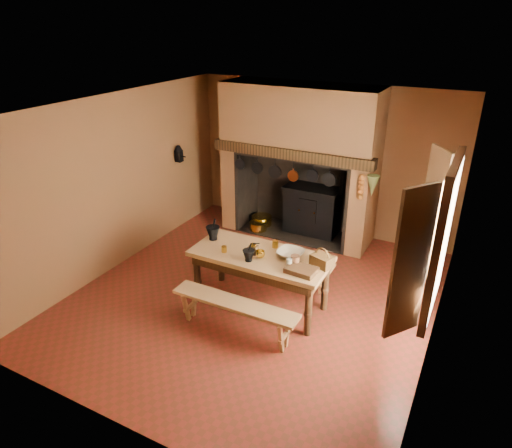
{
  "coord_description": "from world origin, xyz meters",
  "views": [
    {
      "loc": [
        2.69,
        -5.14,
        3.88
      ],
      "look_at": [
        -0.14,
        0.3,
        1.04
      ],
      "focal_mm": 32.0,
      "sensor_mm": 36.0,
      "label": 1
    }
  ],
  "objects_px": {
    "bench_front": "(235,310)",
    "coffee_grinder": "(253,249)",
    "work_table": "(260,262)",
    "mixing_bowl": "(291,253)",
    "wicker_basket": "(322,260)",
    "iron_range": "(312,210)"
  },
  "relations": [
    {
      "from": "mixing_bowl",
      "to": "wicker_basket",
      "type": "height_order",
      "value": "wicker_basket"
    },
    {
      "from": "work_table",
      "to": "coffee_grinder",
      "type": "height_order",
      "value": "coffee_grinder"
    },
    {
      "from": "work_table",
      "to": "wicker_basket",
      "type": "height_order",
      "value": "wicker_basket"
    },
    {
      "from": "coffee_grinder",
      "to": "mixing_bowl",
      "type": "xyz_separation_m",
      "value": [
        0.49,
        0.16,
        -0.02
      ]
    },
    {
      "from": "work_table",
      "to": "mixing_bowl",
      "type": "distance_m",
      "value": 0.45
    },
    {
      "from": "work_table",
      "to": "bench_front",
      "type": "xyz_separation_m",
      "value": [
        0.0,
        -0.74,
        -0.34
      ]
    },
    {
      "from": "iron_range",
      "to": "work_table",
      "type": "bearing_deg",
      "value": -85.27
    },
    {
      "from": "work_table",
      "to": "mixing_bowl",
      "type": "relative_size",
      "value": 5.32
    },
    {
      "from": "coffee_grinder",
      "to": "mixing_bowl",
      "type": "relative_size",
      "value": 0.5
    },
    {
      "from": "coffee_grinder",
      "to": "wicker_basket",
      "type": "xyz_separation_m",
      "value": [
        0.97,
        0.12,
        0.02
      ]
    },
    {
      "from": "iron_range",
      "to": "coffee_grinder",
      "type": "bearing_deg",
      "value": -87.43
    },
    {
      "from": "iron_range",
      "to": "mixing_bowl",
      "type": "distance_m",
      "value": 2.59
    },
    {
      "from": "work_table",
      "to": "mixing_bowl",
      "type": "xyz_separation_m",
      "value": [
        0.4,
        0.13,
        0.18
      ]
    },
    {
      "from": "bench_front",
      "to": "wicker_basket",
      "type": "xyz_separation_m",
      "value": [
        0.87,
        0.82,
        0.56
      ]
    },
    {
      "from": "coffee_grinder",
      "to": "work_table",
      "type": "bearing_deg",
      "value": 12.14
    },
    {
      "from": "work_table",
      "to": "bench_front",
      "type": "distance_m",
      "value": 0.81
    },
    {
      "from": "mixing_bowl",
      "to": "work_table",
      "type": "bearing_deg",
      "value": -161.77
    },
    {
      "from": "work_table",
      "to": "wicker_basket",
      "type": "xyz_separation_m",
      "value": [
        0.87,
        0.08,
        0.22
      ]
    },
    {
      "from": "iron_range",
      "to": "mixing_bowl",
      "type": "bearing_deg",
      "value": -76.13
    },
    {
      "from": "bench_front",
      "to": "coffee_grinder",
      "type": "distance_m",
      "value": 0.89
    },
    {
      "from": "bench_front",
      "to": "wicker_basket",
      "type": "distance_m",
      "value": 1.32
    },
    {
      "from": "bench_front",
      "to": "coffee_grinder",
      "type": "height_order",
      "value": "coffee_grinder"
    }
  ]
}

